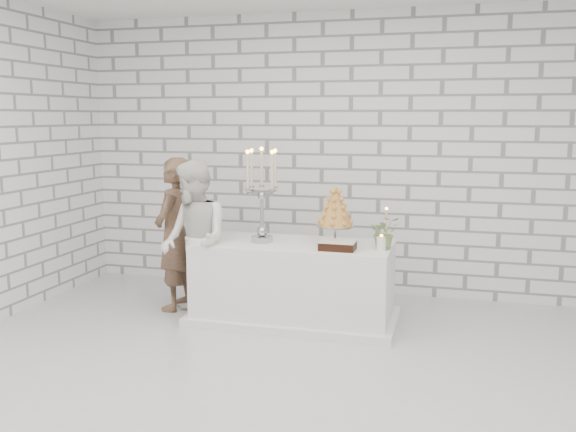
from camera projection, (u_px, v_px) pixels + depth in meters
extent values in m
cube|color=silver|center=(290.00, 382.00, 4.52)|extent=(6.00, 5.00, 0.01)
cube|color=white|center=(350.00, 155.00, 6.67)|extent=(6.00, 0.01, 3.00)
cube|color=white|center=(79.00, 251.00, 1.90)|extent=(6.00, 0.01, 3.00)
cube|color=white|center=(294.00, 282.00, 5.83)|extent=(1.80, 0.80, 0.75)
imported|color=#51392B|center=(175.00, 234.00, 6.16)|extent=(0.36, 0.55, 1.51)
imported|color=white|center=(194.00, 241.00, 5.82)|extent=(0.92, 0.93, 1.52)
cube|color=black|center=(338.00, 245.00, 5.47)|extent=(0.31, 0.22, 0.08)
cylinder|color=white|center=(381.00, 244.00, 5.43)|extent=(0.09, 0.09, 0.12)
cylinder|color=beige|center=(386.00, 227.00, 5.68)|extent=(0.07, 0.07, 0.32)
imported|color=#46773F|center=(385.00, 232.00, 5.49)|extent=(0.32, 0.29, 0.29)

